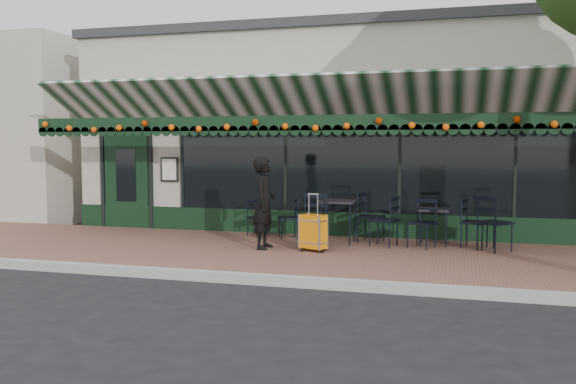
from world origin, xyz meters
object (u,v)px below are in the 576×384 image
(woman, at_px, (264,203))
(chair_a_right, at_px, (475,223))
(chair_b_left, at_px, (288,219))
(chair_b_right, at_px, (371,217))
(chair_a_left, at_px, (384,221))
(chair_a_front, at_px, (422,223))
(cafe_table_b, at_px, (338,204))
(chair_a_extra, at_px, (495,223))
(cafe_table_a, at_px, (434,212))
(suitcase, at_px, (313,232))
(chair_b_front, at_px, (314,221))
(chair_solo, at_px, (258,218))

(woman, bearing_deg, chair_a_right, -74.70)
(chair_b_left, bearing_deg, chair_b_right, 63.89)
(chair_a_left, height_order, chair_a_front, chair_a_left)
(chair_a_left, bearing_deg, chair_a_right, 114.83)
(cafe_table_b, distance_m, chair_a_front, 1.64)
(chair_a_right, bearing_deg, chair_a_front, 122.09)
(chair_a_right, relative_size, chair_b_left, 1.17)
(chair_a_extra, bearing_deg, chair_a_left, 46.12)
(chair_a_right, bearing_deg, cafe_table_a, 93.97)
(suitcase, height_order, chair_b_front, suitcase)
(cafe_table_b, height_order, chair_b_front, chair_b_front)
(cafe_table_a, bearing_deg, chair_a_front, -114.43)
(woman, xyz_separation_m, chair_b_front, (0.85, 0.37, -0.34))
(cafe_table_a, bearing_deg, chair_solo, 177.44)
(chair_a_right, height_order, chair_a_extra, chair_a_extra)
(cafe_table_b, xyz_separation_m, chair_a_left, (0.90, -0.16, -0.27))
(cafe_table_a, height_order, cafe_table_b, cafe_table_b)
(chair_b_front, bearing_deg, chair_a_left, 14.17)
(cafe_table_a, distance_m, chair_b_right, 1.20)
(suitcase, bearing_deg, chair_b_front, 123.43)
(chair_a_extra, bearing_deg, woman, 57.88)
(cafe_table_a, bearing_deg, chair_a_left, -154.36)
(chair_a_right, distance_m, chair_b_left, 3.64)
(cafe_table_b, distance_m, chair_a_extra, 2.90)
(chair_a_right, relative_size, chair_solo, 1.22)
(chair_solo, bearing_deg, chair_b_right, -60.56)
(chair_a_extra, distance_m, chair_solo, 4.70)
(woman, relative_size, chair_b_front, 1.69)
(chair_a_right, xyz_separation_m, chair_solo, (-4.32, 0.31, -0.08))
(chair_b_left, bearing_deg, cafe_table_a, 64.75)
(woman, distance_m, chair_b_right, 2.22)
(woman, distance_m, suitcase, 1.06)
(chair_b_front, bearing_deg, chair_a_front, 6.93)
(cafe_table_b, distance_m, chair_solo, 1.87)
(chair_a_front, bearing_deg, chair_a_extra, 22.73)
(woman, height_order, chair_b_right, woman)
(cafe_table_b, relative_size, chair_a_front, 0.91)
(chair_a_front, bearing_deg, cafe_table_a, 88.56)
(suitcase, distance_m, chair_solo, 2.14)
(suitcase, distance_m, chair_b_right, 1.58)
(suitcase, distance_m, chair_a_extra, 3.25)
(chair_a_front, relative_size, chair_a_extra, 0.91)
(chair_a_extra, bearing_deg, chair_solo, 39.01)
(cafe_table_a, distance_m, cafe_table_b, 1.83)
(chair_a_front, bearing_deg, chair_a_left, -157.05)
(chair_a_extra, relative_size, chair_b_left, 1.27)
(woman, height_order, chair_solo, woman)
(cafe_table_b, xyz_separation_m, chair_b_front, (-0.33, -0.63, -0.25))
(chair_a_right, xyz_separation_m, chair_a_extra, (0.34, -0.29, 0.04))
(chair_a_left, distance_m, chair_b_right, 0.52)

